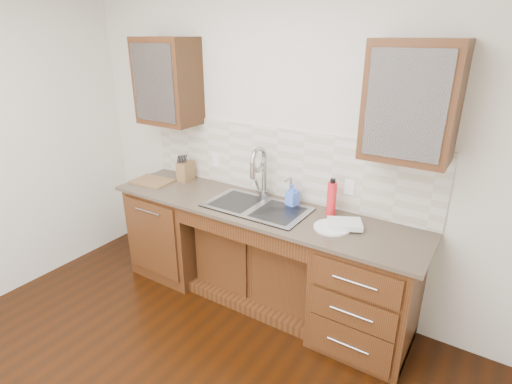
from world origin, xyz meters
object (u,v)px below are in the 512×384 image
Objects in this scene: water_bottle at (331,199)px; cutting_board at (152,181)px; plate at (332,227)px; knife_block at (186,171)px; soap_bottle at (292,195)px.

cutting_board is (-1.72, -0.22, -0.13)m from water_bottle.
knife_block reaches higher than plate.
cutting_board reaches higher than plate.
soap_bottle reaches higher than plate.
knife_block is (-1.48, -0.01, -0.04)m from water_bottle.
knife_block is at bearing -165.35° from soap_bottle.
knife_block reaches higher than cutting_board.
soap_bottle is 1.14m from knife_block.
cutting_board is at bearing -172.68° from water_bottle.
cutting_board is at bearing -156.63° from soap_bottle.
water_bottle reaches higher than knife_block.
soap_bottle is 0.49m from plate.
knife_block is 0.33m from cutting_board.
water_bottle is 0.26m from plate.
knife_block is (-1.14, -0.01, -0.00)m from soap_bottle.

